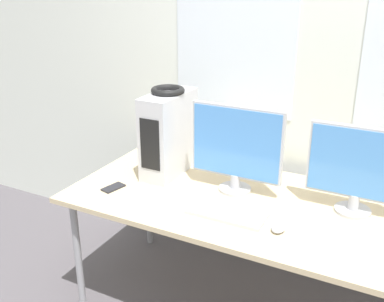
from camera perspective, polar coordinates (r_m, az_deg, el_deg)
wall_back at (r=2.63m, az=16.92°, el=10.76°), size 8.00×0.07×2.70m
desk at (r=2.31m, az=12.25°, el=-8.21°), size 2.31×0.90×0.71m
pc_tower at (r=2.58m, az=-2.97°, el=2.20°), size 0.17×0.41×0.48m
headphones at (r=2.51m, az=-3.08°, el=7.71°), size 0.19×0.19×0.03m
monitor_main at (r=2.35m, az=5.66°, el=0.50°), size 0.50×0.17×0.47m
monitor_right_near at (r=2.27m, az=20.41°, el=-2.08°), size 0.48×0.17×0.44m
keyboard at (r=2.22m, az=3.63°, el=-7.59°), size 0.45×0.18×0.02m
mouse at (r=2.11m, az=10.94°, el=-9.55°), size 0.06×0.09×0.03m
cell_phone at (r=2.49m, az=-9.96°, el=-4.59°), size 0.09×0.14×0.01m
paper_sheet_left at (r=2.26m, az=-3.57°, el=-7.29°), size 0.21×0.30×0.00m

